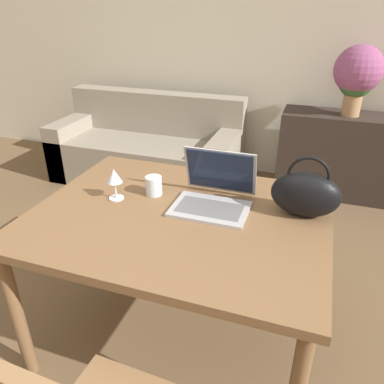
% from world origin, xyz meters
% --- Properties ---
extents(wall_back, '(10.00, 0.06, 2.70)m').
position_xyz_m(wall_back, '(0.00, 2.89, 1.35)').
color(wall_back, beige).
rests_on(wall_back, ground_plane).
extents(dining_table, '(1.34, 1.04, 0.75)m').
position_xyz_m(dining_table, '(0.04, 0.56, 0.67)').
color(dining_table, brown).
rests_on(dining_table, ground_plane).
extents(couch, '(1.80, 0.76, 0.82)m').
position_xyz_m(couch, '(-0.97, 2.34, 0.29)').
color(couch, gray).
rests_on(couch, ground_plane).
extents(sideboard, '(1.36, 0.40, 0.75)m').
position_xyz_m(sideboard, '(0.96, 2.60, 0.38)').
color(sideboard, '#332823').
rests_on(sideboard, ground_plane).
extents(laptop, '(0.35, 0.33, 0.25)m').
position_xyz_m(laptop, '(0.17, 0.71, 0.82)').
color(laptop, '#ADADB2').
rests_on(laptop, dining_table).
extents(drinking_glass, '(0.08, 0.08, 0.10)m').
position_xyz_m(drinking_glass, '(-0.14, 0.70, 0.80)').
color(drinking_glass, silver).
rests_on(drinking_glass, dining_table).
extents(wine_glass, '(0.08, 0.08, 0.16)m').
position_xyz_m(wine_glass, '(-0.30, 0.59, 0.86)').
color(wine_glass, silver).
rests_on(wine_glass, dining_table).
extents(handbag, '(0.30, 0.15, 0.28)m').
position_xyz_m(handbag, '(0.58, 0.73, 0.86)').
color(handbag, black).
rests_on(handbag, dining_table).
extents(flower_vase, '(0.39, 0.39, 0.57)m').
position_xyz_m(flower_vase, '(0.83, 2.57, 1.09)').
color(flower_vase, tan).
rests_on(flower_vase, sideboard).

